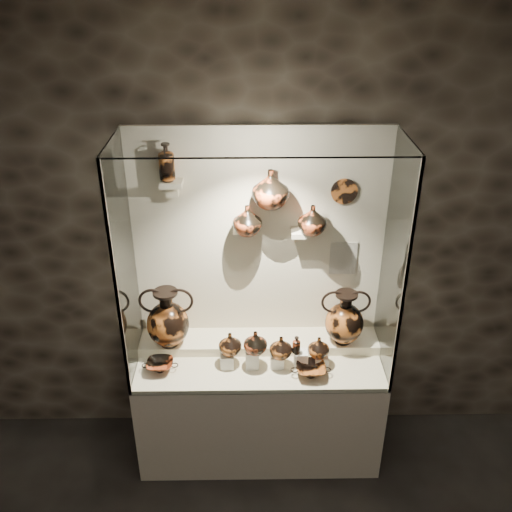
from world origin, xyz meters
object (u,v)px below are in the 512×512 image
at_px(jug_b, 255,342).
at_px(ovoid_vase_b, 270,188).
at_px(amphora_left, 168,318).
at_px(jug_e, 319,347).
at_px(amphora_right, 345,317).
at_px(lekythos_tall, 166,160).
at_px(ovoid_vase_c, 312,220).
at_px(kylix_right, 311,370).
at_px(ovoid_vase_a, 247,220).
at_px(lekythos_small, 296,344).
at_px(jug_c, 281,347).
at_px(kylix_left, 160,365).
at_px(jug_a, 230,343).

xyz_separation_m(jug_b, ovoid_vase_b, (0.10, 0.24, 1.00)).
distance_m(amphora_left, jug_e, 1.05).
height_order(amphora_right, ovoid_vase_b, ovoid_vase_b).
xyz_separation_m(lekythos_tall, ovoid_vase_c, (0.91, -0.04, -0.39)).
xyz_separation_m(kylix_right, ovoid_vase_c, (0.00, 0.35, 0.93)).
xyz_separation_m(amphora_right, ovoid_vase_a, (-0.67, 0.07, 0.71)).
distance_m(lekythos_small, ovoid_vase_c, 0.84).
bearing_deg(kylix_right, ovoid_vase_b, 116.83).
bearing_deg(kylix_right, jug_e, 48.50).
xyz_separation_m(jug_e, kylix_right, (-0.06, -0.11, -0.10)).
height_order(amphora_right, ovoid_vase_a, ovoid_vase_a).
bearing_deg(jug_c, amphora_left, 149.81).
bearing_deg(ovoid_vase_a, kylix_left, -164.86).
bearing_deg(jug_b, lekythos_small, 1.83).
relative_size(jug_b, jug_e, 1.09).
bearing_deg(jug_b, lekythos_tall, 152.66).
xyz_separation_m(amphora_right, jug_e, (-0.19, -0.18, -0.12)).
xyz_separation_m(jug_c, jug_e, (0.25, 0.02, -0.01)).
bearing_deg(kylix_right, amphora_right, 35.94).
distance_m(amphora_right, jug_c, 0.50).
relative_size(lekythos_small, ovoid_vase_c, 0.76).
distance_m(jug_b, lekythos_tall, 1.31).
height_order(jug_b, lekythos_small, jug_b).
bearing_deg(ovoid_vase_a, jug_e, -37.91).
bearing_deg(kylix_right, amphora_left, 151.88).
distance_m(amphora_right, jug_b, 0.65).
height_order(kylix_left, ovoid_vase_a, ovoid_vase_a).
xyz_separation_m(amphora_left, jug_c, (0.77, -0.18, -0.12)).
bearing_deg(ovoid_vase_c, kylix_right, -111.48).
bearing_deg(ovoid_vase_a, amphora_left, 177.92).
relative_size(kylix_right, ovoid_vase_b, 1.05).
xyz_separation_m(amphora_left, lekythos_tall, (0.06, 0.12, 1.08)).
height_order(jug_b, ovoid_vase_b, ovoid_vase_b).
distance_m(jug_e, ovoid_vase_b, 1.13).
xyz_separation_m(kylix_left, kylix_right, (1.01, -0.07, 0.00)).
distance_m(jug_a, kylix_right, 0.57).
xyz_separation_m(amphora_right, lekythos_small, (-0.35, -0.19, -0.08)).
relative_size(amphora_left, ovoid_vase_a, 2.23).
xyz_separation_m(jug_e, lekythos_tall, (-0.97, 0.29, 1.22)).
xyz_separation_m(jug_b, ovoid_vase_c, (0.37, 0.26, 0.77)).
bearing_deg(ovoid_vase_b, ovoid_vase_c, -13.93).
bearing_deg(jug_a, amphora_right, -7.92).
xyz_separation_m(amphora_right, ovoid_vase_b, (-0.52, 0.05, 0.94)).
height_order(lekythos_small, ovoid_vase_c, ovoid_vase_c).
xyz_separation_m(amphora_left, amphora_right, (1.22, 0.01, -0.02)).
bearing_deg(amphora_right, amphora_left, 171.40).
xyz_separation_m(lekythos_small, lekythos_tall, (-0.81, 0.30, 1.18)).
distance_m(jug_c, ovoid_vase_a, 0.88).
bearing_deg(amphora_left, amphora_right, 10.11).
distance_m(jug_c, kylix_left, 0.82).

